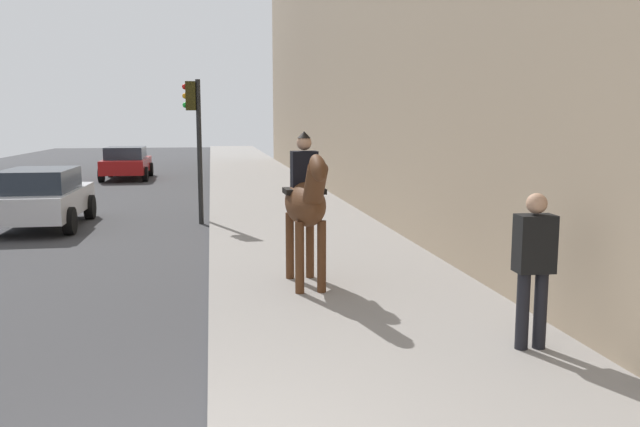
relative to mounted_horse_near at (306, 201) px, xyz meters
The scene contains 5 objects.
mounted_horse_near is the anchor object (origin of this frame).
pedestrian_greeting 3.65m from the mounted_horse_near, 146.37° to the right, with size 0.28×0.41×1.70m.
car_near_lane 20.84m from the mounted_horse_near, 14.08° to the left, with size 4.36×2.04×1.44m.
car_mid_lane 8.88m from the mounted_horse_near, 37.60° to the left, with size 3.94×1.94×1.44m.
traffic_light_near_curb 7.25m from the mounted_horse_near, 13.97° to the left, with size 0.20×0.44×3.58m.
Camera 1 is at (-3.99, -0.08, 2.57)m, focal length 36.05 mm.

